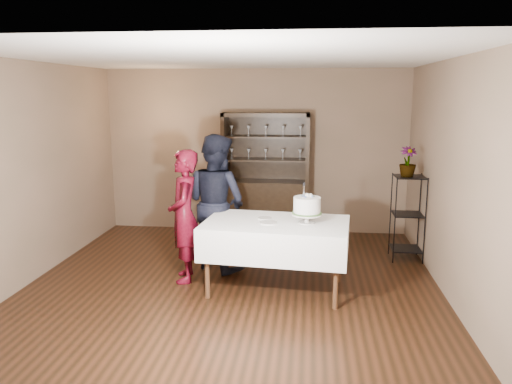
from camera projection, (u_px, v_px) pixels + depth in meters
The scene contains 14 objects.
floor at pixel (233, 284), 6.15m from camera, with size 5.00×5.00×0.00m, color black.
ceiling at pixel (231, 58), 5.62m from camera, with size 5.00×5.00×0.00m, color white.
back_wall at pixel (255, 151), 8.32m from camera, with size 5.00×0.02×2.70m, color brown.
wall_left at pixel (32, 172), 6.15m from camera, with size 0.02×5.00×2.70m, color brown.
wall_right at pixel (451, 180), 5.61m from camera, with size 0.02×5.00×2.70m, color brown.
china_hutch at pixel (266, 195), 8.19m from camera, with size 1.40×0.48×2.00m.
plant_etagere at pixel (408, 214), 6.94m from camera, with size 0.42×0.42×1.20m.
cake_table at pixel (276, 238), 5.85m from camera, with size 1.76×1.17×0.84m.
woman at pixel (184, 216), 6.14m from camera, with size 0.60×0.39×1.64m, color #3D0513.
man at pixel (216, 202), 6.56m from camera, with size 0.87×0.68×1.80m, color black.
cake at pixel (307, 207), 5.72m from camera, with size 0.35×0.35×0.48m.
plate_near at pixel (268, 223), 5.74m from camera, with size 0.20×0.20×0.01m, color beige.
plate_far at pixel (265, 218), 5.94m from camera, with size 0.16×0.16×0.01m, color beige.
potted_plant at pixel (408, 162), 6.76m from camera, with size 0.23×0.23×0.41m, color #416630.
Camera 1 is at (0.92, -5.74, 2.31)m, focal length 35.00 mm.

